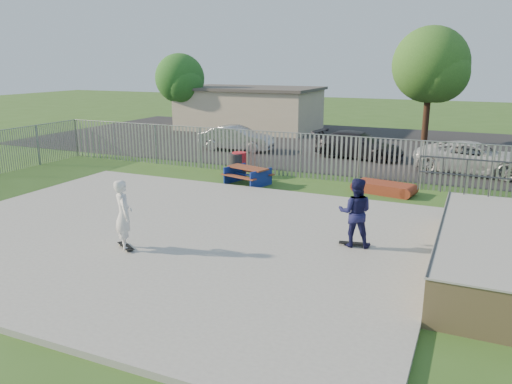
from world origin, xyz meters
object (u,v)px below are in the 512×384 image
at_px(picnic_table, 248,176).
at_px(car_dark, 358,145).
at_px(trash_bin_red, 239,164).
at_px(funbox, 384,188).
at_px(trash_bin_grey, 236,165).
at_px(tree_mid, 431,65).
at_px(tree_left, 180,79).
at_px(skater_white, 124,215).
at_px(car_white, 474,158).
at_px(car_silver, 237,138).
at_px(skater_navy, 355,212).

xyz_separation_m(picnic_table, car_dark, (2.93, 7.81, 0.34)).
xyz_separation_m(trash_bin_red, car_dark, (3.98, 6.46, 0.19)).
bearing_deg(trash_bin_red, funbox, -3.91).
relative_size(trash_bin_grey, tree_mid, 0.14).
distance_m(tree_left, tree_mid, 17.79).
xyz_separation_m(funbox, car_dark, (-2.63, 6.91, 0.52)).
bearing_deg(trash_bin_red, picnic_table, -52.04).
bearing_deg(skater_white, car_dark, -56.81).
distance_m(trash_bin_red, car_dark, 7.59).
bearing_deg(car_white, skater_white, 156.64).
height_order(car_silver, tree_left, tree_left).
height_order(car_silver, car_white, car_white).
height_order(trash_bin_grey, skater_navy, skater_navy).
bearing_deg(tree_mid, funbox, -90.30).
xyz_separation_m(picnic_table, car_silver, (-4.07, 7.23, 0.35)).
distance_m(trash_bin_red, trash_bin_grey, 0.21).
bearing_deg(car_silver, funbox, -127.98).
bearing_deg(picnic_table, funbox, 25.31).
bearing_deg(trash_bin_red, car_white, 26.23).
bearing_deg(car_silver, car_white, -99.48).
distance_m(picnic_table, tree_left, 18.79).
bearing_deg(skater_navy, funbox, -97.90).
relative_size(trash_bin_red, tree_left, 0.19).
distance_m(picnic_table, trash_bin_grey, 1.62).
bearing_deg(trash_bin_grey, trash_bin_red, 71.05).
bearing_deg(funbox, skater_navy, -75.96).
bearing_deg(skater_white, trash_bin_grey, -39.28).
bearing_deg(tree_mid, skater_white, -102.89).
relative_size(car_dark, car_white, 0.94).
relative_size(funbox, skater_white, 1.15).
bearing_deg(tree_left, picnic_table, -49.03).
bearing_deg(picnic_table, tree_left, 147.06).
xyz_separation_m(tree_mid, skater_navy, (0.29, -20.53, -3.76)).
bearing_deg(car_silver, trash_bin_red, -157.52).
height_order(car_silver, skater_navy, skater_navy).
distance_m(picnic_table, skater_white, 8.55).
distance_m(car_dark, tree_mid, 8.52).
xyz_separation_m(car_dark, tree_left, (-15.04, 6.14, 3.10)).
height_order(tree_mid, skater_white, tree_mid).
bearing_deg(tree_mid, tree_left, -177.41).
bearing_deg(tree_left, skater_white, -61.06).
distance_m(car_silver, skater_navy, 16.40).
bearing_deg(skater_navy, car_silver, -63.50).
distance_m(trash_bin_red, tree_left, 17.08).
xyz_separation_m(trash_bin_red, tree_left, (-11.06, 12.60, 3.28)).
height_order(funbox, trash_bin_red, trash_bin_red).
bearing_deg(car_dark, car_silver, 102.01).
xyz_separation_m(car_dark, tree_mid, (2.70, 6.94, 4.14)).
relative_size(trash_bin_red, car_white, 0.21).
xyz_separation_m(car_white, tree_left, (-20.80, 7.80, 3.08)).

